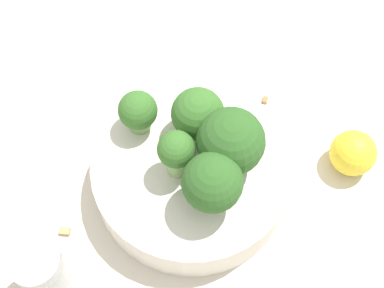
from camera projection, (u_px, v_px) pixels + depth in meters
The scene contains 11 objects.
ground_plane at pixel (192, 184), 0.51m from camera, with size 3.00×3.00×0.00m, color beige.
bowl at pixel (192, 174), 0.49m from camera, with size 0.18×0.18×0.05m, color silver.
broccoli_floret_0 at pixel (176, 152), 0.44m from camera, with size 0.03×0.03×0.05m.
broccoli_floret_1 at pixel (231, 142), 0.44m from camera, with size 0.06×0.06×0.07m.
broccoli_floret_2 at pixel (212, 183), 0.42m from camera, with size 0.05×0.05×0.06m.
broccoli_floret_3 at pixel (136, 114), 0.47m from camera, with size 0.04×0.04×0.04m.
broccoli_floret_4 at pixel (198, 114), 0.46m from camera, with size 0.05×0.05×0.05m.
pepper_shaker at pixel (43, 272), 0.44m from camera, with size 0.04×0.04×0.07m.
lemon_wedge at pixel (353, 153), 0.50m from camera, with size 0.04×0.04×0.04m, color yellow.
almond_crumb_0 at pixel (265, 99), 0.56m from camera, with size 0.01×0.01×0.01m, color olive.
almond_crumb_1 at pixel (64, 230), 0.49m from camera, with size 0.01×0.01×0.01m, color tan.
Camera 1 is at (0.17, 0.13, 0.47)m, focal length 50.00 mm.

